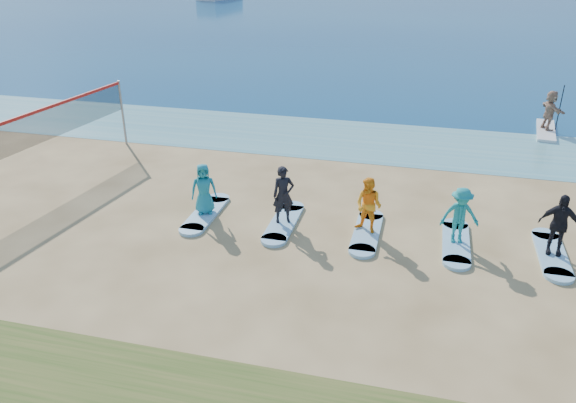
% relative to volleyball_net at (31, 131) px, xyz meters
% --- Properties ---
extents(ground, '(600.00, 600.00, 0.00)m').
position_rel_volleyball_net_xyz_m(ground, '(9.74, -3.41, -1.90)').
color(ground, tan).
rests_on(ground, ground).
extents(shallow_water, '(600.00, 600.00, 0.00)m').
position_rel_volleyball_net_xyz_m(shallow_water, '(9.74, 7.09, -1.90)').
color(shallow_water, teal).
rests_on(shallow_water, ground).
extents(volleyball_net, '(1.32, 9.01, 2.50)m').
position_rel_volleyball_net_xyz_m(volleyball_net, '(0.00, 0.00, 0.00)').
color(volleyball_net, gray).
rests_on(volleyball_net, ground).
extents(paddleboard, '(1.07, 3.06, 0.12)m').
position_rel_volleyball_net_xyz_m(paddleboard, '(16.93, 10.10, -1.84)').
color(paddleboard, silver).
rests_on(paddleboard, ground).
extents(paddleboarder, '(0.99, 1.58, 1.63)m').
position_rel_volleyball_net_xyz_m(paddleboarder, '(16.93, 10.10, -0.97)').
color(paddleboarder, tan).
rests_on(paddleboarder, paddleboard).
extents(surfboard_0, '(0.70, 2.20, 0.09)m').
position_rel_volleyball_net_xyz_m(surfboard_0, '(5.99, -0.65, -1.86)').
color(surfboard_0, '#8CBED9').
rests_on(surfboard_0, ground).
extents(student_0, '(0.87, 0.74, 1.51)m').
position_rel_volleyball_net_xyz_m(student_0, '(5.99, -0.65, -1.06)').
color(student_0, teal).
rests_on(student_0, surfboard_0).
extents(surfboard_1, '(0.70, 2.20, 0.09)m').
position_rel_volleyball_net_xyz_m(surfboard_1, '(8.36, -0.65, -1.86)').
color(surfboard_1, '#8CBED9').
rests_on(surfboard_1, ground).
extents(student_1, '(0.71, 0.61, 1.66)m').
position_rel_volleyball_net_xyz_m(student_1, '(8.36, -0.65, -0.99)').
color(student_1, black).
rests_on(student_1, surfboard_1).
extents(surfboard_2, '(0.70, 2.20, 0.09)m').
position_rel_volleyball_net_xyz_m(surfboard_2, '(10.74, -0.65, -1.86)').
color(surfboard_2, '#8CBED9').
rests_on(surfboard_2, ground).
extents(student_2, '(0.92, 0.83, 1.56)m').
position_rel_volleyball_net_xyz_m(student_2, '(10.74, -0.65, -1.04)').
color(student_2, orange).
rests_on(student_2, surfboard_2).
extents(surfboard_3, '(0.70, 2.20, 0.09)m').
position_rel_volleyball_net_xyz_m(surfboard_3, '(13.11, -0.65, -1.86)').
color(surfboard_3, '#8CBED9').
rests_on(surfboard_3, ground).
extents(student_3, '(1.09, 0.75, 1.55)m').
position_rel_volleyball_net_xyz_m(student_3, '(13.11, -0.65, -1.04)').
color(student_3, teal).
rests_on(student_3, surfboard_3).
extents(surfboard_4, '(0.70, 2.20, 0.09)m').
position_rel_volleyball_net_xyz_m(surfboard_4, '(15.48, -0.65, -1.86)').
color(surfboard_4, '#8CBED9').
rests_on(surfboard_4, ground).
extents(student_4, '(0.99, 0.49, 1.63)m').
position_rel_volleyball_net_xyz_m(student_4, '(15.48, -0.65, -1.00)').
color(student_4, black).
rests_on(student_4, surfboard_4).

